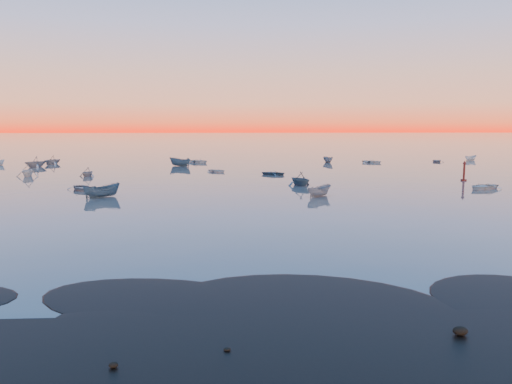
{
  "coord_description": "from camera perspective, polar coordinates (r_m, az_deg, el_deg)",
  "views": [
    {
      "loc": [
        -3.91,
        -22.75,
        7.89
      ],
      "look_at": [
        -1.21,
        28.0,
        0.88
      ],
      "focal_mm": 35.0,
      "sensor_mm": 36.0,
      "label": 1
    }
  ],
  "objects": [
    {
      "name": "channel_marker",
      "position": [
        74.96,
        22.68,
        2.07
      ],
      "size": [
        0.81,
        0.81,
        2.87
      ],
      "color": "#47120F",
      "rests_on": "ground"
    },
    {
      "name": "boat_near_center",
      "position": [
        54.69,
        7.22,
        -0.51
      ],
      "size": [
        3.46,
        3.68,
        1.23
      ],
      "primitive_type": "imported",
      "rotation": [
        0.0,
        0.0,
        2.28
      ],
      "color": "slate",
      "rests_on": "ground"
    },
    {
      "name": "moored_fleet",
      "position": [
        76.26,
        -0.09,
        1.91
      ],
      "size": [
        124.0,
        58.0,
        1.2
      ],
      "primitive_type": null,
      "color": "silver",
      "rests_on": "ground"
    },
    {
      "name": "ground",
      "position": [
        123.07,
        -1.22,
        4.17
      ],
      "size": [
        600.0,
        600.0,
        0.0
      ],
      "primitive_type": "plane",
      "color": "#645A53",
      "rests_on": "ground"
    },
    {
      "name": "mud_lobes",
      "position": [
        23.46,
        6.88,
        -11.83
      ],
      "size": [
        140.0,
        6.0,
        0.07
      ],
      "primitive_type": null,
      "color": "black",
      "rests_on": "ground"
    },
    {
      "name": "boat_near_right",
      "position": [
        64.18,
        5.08,
        0.76
      ],
      "size": [
        4.21,
        3.42,
        1.35
      ],
      "primitive_type": "imported",
      "rotation": [
        0.0,
        0.0,
        3.66
      ],
      "color": "#345165",
      "rests_on": "ground"
    },
    {
      "name": "boat_near_left",
      "position": [
        62.98,
        -19.31,
        0.21
      ],
      "size": [
        4.2,
        3.3,
        0.97
      ],
      "primitive_type": "imported",
      "rotation": [
        0.0,
        0.0,
        0.5
      ],
      "color": "slate",
      "rests_on": "ground"
    }
  ]
}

